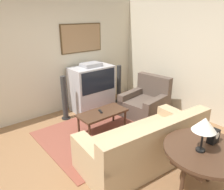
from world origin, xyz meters
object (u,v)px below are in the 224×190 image
Objects in this scene: table_lamp at (205,125)px; console_table at (206,154)px; mantel_clock at (213,136)px; speaker_tower_left at (65,99)px; tv at (92,87)px; armchair at (146,103)px; couch at (145,145)px; coffee_table at (102,114)px; speaker_tower_right at (119,85)px.

console_table is at bearing -16.68° from table_lamp.
mantel_clock is 3.20m from speaker_tower_left.
tv is 1.37m from armchair.
couch is 12.66× the size of mantel_clock.
speaker_tower_left is (-0.31, 1.00, 0.10)m from coffee_table.
couch is 1.80m from armchair.
table_lamp reaches higher than speaker_tower_right.
table_lamp is at bearing -101.26° from tv.
armchair is 1.02m from speaker_tower_right.
armchair is at bearing -0.04° from coffee_table.
couch reaches higher than coffee_table.
table_lamp is 0.44× the size of speaker_tower_right.
console_table is at bearing -172.05° from mantel_clock.
console_table is 1.02× the size of speaker_tower_right.
armchair is 6.15× the size of mantel_clock.
table_lamp is (-0.10, 0.03, 0.42)m from console_table.
tv is 1.16× the size of speaker_tower_right.
console_table is (-0.55, -3.27, 0.11)m from tv.
armchair reaches higher than console_table.
mantel_clock is 0.17× the size of speaker_tower_left.
mantel_clock is at bearing -0.17° from table_lamp.
tv is 2.64× the size of table_lamp.
couch is at bearing 84.74° from table_lamp.
mantel_clock is (-0.35, -3.24, 0.27)m from tv.
mantel_clock reaches higher than console_table.
mantel_clock is at bearing -81.61° from speaker_tower_left.
tv reaches higher than speaker_tower_right.
mantel_clock is at bearing -85.77° from coffee_table.
speaker_tower_left reaches higher than console_table.
speaker_tower_left is (-0.46, 3.15, -0.34)m from mantel_clock.
couch is at bearing -121.89° from speaker_tower_right.
mantel_clock is at bearing -35.44° from armchair.
speaker_tower_left reaches higher than coffee_table.
couch is 2.06× the size of armchair.
speaker_tower_right reaches higher than console_table.
mantel_clock is at bearing 107.59° from couch.
coffee_table is at bearing -73.04° from speaker_tower_left.
tv reaches higher than speaker_tower_left.
coffee_table is 2.24× the size of table_lamp.
tv is 3.34m from table_lamp.
armchair is 2.70m from table_lamp.
console_table is (0.01, -0.98, 0.38)m from couch.
table_lamp is at bearing 163.32° from console_table.
coffee_table is at bearing -142.78° from speaker_tower_right.
speaker_tower_right is at bearing 0.00° from speaker_tower_left.
tv is 0.82m from speaker_tower_left.
mantel_clock is at bearing -96.13° from tv.
armchair is at bearing -32.17° from speaker_tower_left.
table_lamp is at bearing -86.94° from speaker_tower_left.
speaker_tower_left is at bearing -129.85° from armchair.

